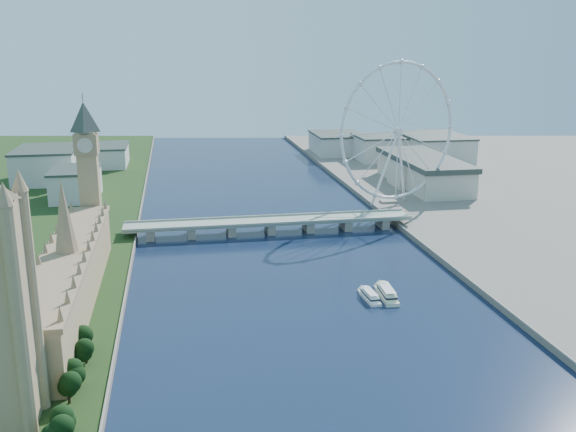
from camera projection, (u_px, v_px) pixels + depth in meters
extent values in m
cube|color=tan|center=(70.00, 281.00, 343.78)|extent=(24.00, 200.00, 28.00)
cone|color=#937A59|center=(64.00, 216.00, 334.53)|extent=(12.00, 12.00, 40.00)
cube|color=tan|center=(90.00, 190.00, 439.86)|extent=(13.00, 13.00, 80.00)
cube|color=#937A59|center=(86.00, 144.00, 431.64)|extent=(15.00, 15.00, 14.00)
pyramid|color=#2D3833|center=(83.00, 102.00, 424.44)|extent=(20.02, 20.02, 20.00)
cube|color=gray|center=(270.00, 222.00, 491.32)|extent=(220.00, 22.00, 2.00)
cube|color=gray|center=(151.00, 233.00, 477.31)|extent=(6.00, 20.00, 7.50)
cube|color=gray|center=(191.00, 231.00, 482.39)|extent=(6.00, 20.00, 7.50)
cube|color=gray|center=(231.00, 229.00, 487.46)|extent=(6.00, 20.00, 7.50)
cube|color=gray|center=(270.00, 227.00, 492.54)|extent=(6.00, 20.00, 7.50)
cube|color=gray|center=(308.00, 226.00, 497.61)|extent=(6.00, 20.00, 7.50)
cube|color=gray|center=(346.00, 224.00, 502.69)|extent=(6.00, 20.00, 7.50)
cube|color=gray|center=(382.00, 222.00, 507.77)|extent=(6.00, 20.00, 7.50)
torus|color=silver|center=(398.00, 131.00, 548.66)|extent=(113.60, 39.12, 118.60)
cylinder|color=silver|center=(398.00, 131.00, 548.66)|extent=(7.25, 6.61, 6.00)
cube|color=gray|center=(388.00, 201.00, 574.12)|extent=(14.00, 10.00, 2.00)
cube|color=beige|center=(76.00, 185.00, 586.01)|extent=(40.00, 60.00, 26.00)
cube|color=beige|center=(48.00, 165.00, 664.11)|extent=(60.00, 80.00, 32.00)
cube|color=beige|center=(105.00, 156.00, 749.97)|extent=(50.00, 70.00, 22.00)
cube|color=beige|center=(381.00, 148.00, 786.00)|extent=(60.00, 60.00, 28.00)
cube|color=beige|center=(434.00, 149.00, 776.87)|extent=(70.00, 90.00, 30.00)
cube|color=beige|center=(337.00, 144.00, 836.84)|extent=(60.00, 80.00, 24.00)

